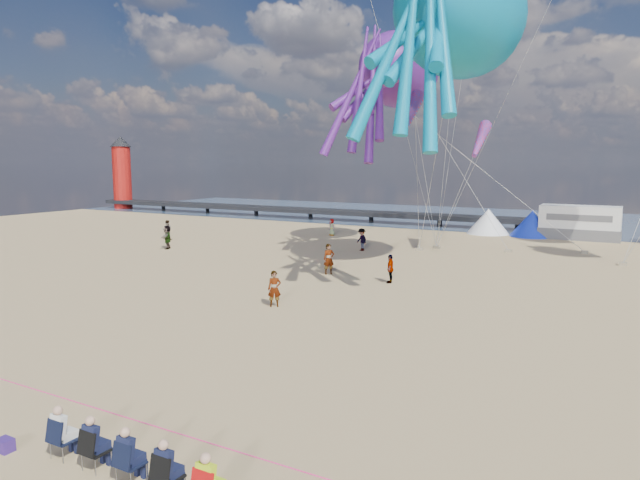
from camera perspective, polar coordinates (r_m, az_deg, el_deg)
The scene contains 27 objects.
ground at distance 19.67m, azimuth -4.93°, elevation -12.70°, with size 120.00×120.00×0.00m, color tan.
water at distance 71.31m, azimuth 20.68°, elevation 1.84°, with size 120.00×120.00×0.00m, color #3B5371.
pier at distance 70.81m, azimuth -3.76°, elevation 3.09°, with size 60.00×3.00×0.50m, color black.
lighthouse at distance 88.99m, azimuth -19.18°, elevation 5.91°, with size 2.60×2.60×9.00m, color #A5140F.
motorhome_0 at distance 55.65m, azimuth 24.53°, elevation 1.60°, with size 6.60×2.50×3.00m, color silver.
tent_white at distance 56.87m, azimuth 16.47°, elevation 1.81°, with size 4.00×4.00×2.40m, color white.
tent_blue at distance 56.13m, azimuth 20.45°, elevation 1.56°, with size 4.00×4.00×2.40m, color #1933CC.
spectator_row at distance 13.73m, azimuth -18.41°, elevation -19.65°, with size 6.10×0.90×1.30m, color black, non-canonical shape.
cooler_purple at distance 16.36m, azimuth -28.97°, elevation -17.50°, with size 0.40×0.30×0.32m, color navy.
rope_line at distance 16.11m, azimuth -15.45°, elevation -17.72°, with size 0.03×0.03×34.00m, color #F2338C.
standing_person at distance 27.37m, azimuth -4.58°, elevation -4.88°, with size 0.63×0.42×1.74m, color tan.
beachgoer_0 at distance 53.43m, azimuth 1.20°, elevation 1.30°, with size 0.57×0.37×1.56m, color #7F6659.
beachgoer_1 at distance 52.05m, azimuth -15.03°, elevation 0.97°, with size 0.86×0.56×1.75m, color #7F6659.
beachgoer_2 at distance 44.30m, azimuth 4.19°, elevation 0.04°, with size 0.85×0.66×1.75m, color #7F6659.
beachgoer_3 at distance 32.77m, azimuth 7.04°, elevation -2.87°, with size 1.07×0.61×1.65m, color #7F6659.
beachgoer_4 at distance 46.74m, azimuth -15.03°, elevation 0.27°, with size 1.09×0.45×1.86m, color #7F6659.
beachgoer_5 at distance 35.02m, azimuth 0.89°, elevation -1.92°, with size 1.74×0.56×1.88m, color #7F6659.
sandbag_a at distance 45.03m, azimuth 9.90°, elevation -0.91°, with size 0.50×0.35×0.22m, color gray.
sandbag_b at distance 45.84m, azimuth 18.31°, elevation -1.04°, with size 0.50×0.35×0.22m, color gray.
sandbag_c at distance 43.10m, azimuth 28.03°, elevation -2.12°, with size 0.50×0.35×0.22m, color gray.
sandbag_d at distance 47.29m, azimuth 24.93°, elevation -1.11°, with size 0.50×0.35×0.22m, color gray.
sandbag_e at distance 46.44m, azimuth 11.58°, elevation -0.69°, with size 0.50×0.35×0.22m, color gray.
kite_octopus_teal at distance 34.87m, azimuth 13.89°, elevation 21.07°, with size 5.09×11.89×13.59m, color #05769E, non-canonical shape.
kite_octopus_purple at distance 45.02m, azimuth 7.92°, elevation 16.48°, with size 4.57×10.66×12.18m, color #541C7C, non-canonical shape.
windsock_left at distance 42.60m, azimuth 9.37°, elevation 16.32°, with size 1.10×7.49×7.49m, color red, non-canonical shape.
windsock_mid at distance 38.46m, azimuth 9.07°, elevation 12.45°, with size 1.00×6.34×6.34m, color red, non-canonical shape.
windsock_right at distance 42.62m, azimuth 15.73°, elevation 9.61°, with size 0.90×4.79×4.79m, color red, non-canonical shape.
Camera 1 is at (10.38, -15.21, 6.91)m, focal length 32.00 mm.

